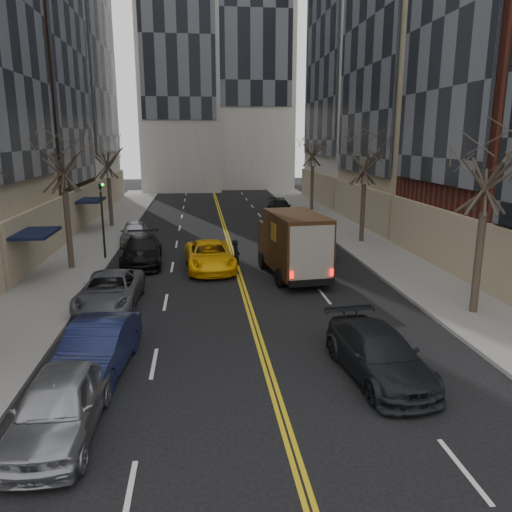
{
  "coord_description": "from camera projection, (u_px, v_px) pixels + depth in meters",
  "views": [
    {
      "loc": [
        -1.97,
        -6.72,
        6.92
      ],
      "look_at": [
        0.3,
        12.91,
        2.2
      ],
      "focal_mm": 35.0,
      "sensor_mm": 36.0,
      "label": 1
    }
  ],
  "objects": [
    {
      "name": "sidewalk_left",
      "position": [
        94.0,
        242.0,
        33.38
      ],
      "size": [
        4.0,
        66.0,
        0.15
      ],
      "primitive_type": "cube",
      "color": "slate",
      "rests_on": "ground"
    },
    {
      "name": "parked_lf_a",
      "position": [
        59.0,
        405.0,
        11.74
      ],
      "size": [
        1.89,
        4.57,
        1.55
      ],
      "primitive_type": "imported",
      "rotation": [
        0.0,
        0.0,
        -0.01
      ],
      "color": "#96989C",
      "rests_on": "ground"
    },
    {
      "name": "observer_sedan",
      "position": [
        379.0,
        354.0,
        14.65
      ],
      "size": [
        2.44,
        5.07,
        1.42
      ],
      "rotation": [
        0.0,
        0.0,
        0.09
      ],
      "color": "black",
      "rests_on": "ground"
    },
    {
      "name": "sidewalk_right",
      "position": [
        355.0,
        236.0,
        35.39
      ],
      "size": [
        4.0,
        66.0,
        0.15
      ],
      "primitive_type": "cube",
      "color": "slate",
      "rests_on": "ground"
    },
    {
      "name": "parked_rt_b",
      "position": [
        297.0,
        225.0,
        36.11
      ],
      "size": [
        2.81,
        5.54,
        1.5
      ],
      "primitive_type": "imported",
      "rotation": [
        0.0,
        0.0,
        -0.06
      ],
      "color": "#ADB1B5",
      "rests_on": "ground"
    },
    {
      "name": "streetwall_right",
      "position": [
        438.0,
        26.0,
        37.75
      ],
      "size": [
        12.26,
        49.0,
        34.0
      ],
      "color": "#4C301E",
      "rests_on": "ground"
    },
    {
      "name": "pedestrian",
      "position": [
        236.0,
        257.0,
        25.8
      ],
      "size": [
        0.56,
        0.73,
        1.78
      ],
      "primitive_type": "imported",
      "rotation": [
        0.0,
        0.0,
        1.34
      ],
      "color": "black",
      "rests_on": "ground"
    },
    {
      "name": "parked_lf_d",
      "position": [
        142.0,
        251.0,
        27.71
      ],
      "size": [
        2.49,
        5.46,
        1.55
      ],
      "primitive_type": "imported",
      "rotation": [
        0.0,
        0.0,
        0.06
      ],
      "color": "black",
      "rests_on": "ground"
    },
    {
      "name": "parked_lf_b",
      "position": [
        97.0,
        348.0,
        14.9
      ],
      "size": [
        2.15,
        4.83,
        1.54
      ],
      "primitive_type": "imported",
      "rotation": [
        0.0,
        0.0,
        -0.11
      ],
      "color": "#101534",
      "rests_on": "ground"
    },
    {
      "name": "taxi",
      "position": [
        210.0,
        256.0,
        26.65
      ],
      "size": [
        2.79,
        5.47,
        1.48
      ],
      "primitive_type": "imported",
      "rotation": [
        0.0,
        0.0,
        0.06
      ],
      "color": "#FFBD0A",
      "rests_on": "ground"
    },
    {
      "name": "traffic_signal",
      "position": [
        102.0,
        212.0,
        28.09
      ],
      "size": [
        0.29,
        0.26,
        4.7
      ],
      "color": "black",
      "rests_on": "sidewalk_left"
    },
    {
      "name": "tree_rt_far",
      "position": [
        313.0,
        139.0,
        46.38
      ],
      "size": [
        3.2,
        3.2,
        9.11
      ],
      "color": "#382D23",
      "rests_on": "sidewalk_right"
    },
    {
      "name": "tree_lf_far",
      "position": [
        107.0,
        149.0,
        37.82
      ],
      "size": [
        3.2,
        3.2,
        8.12
      ],
      "color": "#382D23",
      "rests_on": "sidewalk_left"
    },
    {
      "name": "tree_rt_near",
      "position": [
        490.0,
        150.0,
        18.43
      ],
      "size": [
        3.2,
        3.2,
        8.71
      ],
      "color": "#382D23",
      "rests_on": "sidewalk_right"
    },
    {
      "name": "tree_rt_mid",
      "position": [
        366.0,
        149.0,
        32.02
      ],
      "size": [
        3.2,
        3.2,
        8.32
      ],
      "color": "#382D23",
      "rests_on": "sidewalk_right"
    },
    {
      "name": "parked_lf_c",
      "position": [
        110.0,
        291.0,
        20.73
      ],
      "size": [
        2.48,
        5.13,
        1.41
      ],
      "primitive_type": "imported",
      "rotation": [
        0.0,
        0.0,
        -0.03
      ],
      "color": "#505259",
      "rests_on": "ground"
    },
    {
      "name": "parked_rt_a",
      "position": [
        319.0,
        245.0,
        29.83
      ],
      "size": [
        1.61,
        4.01,
        1.3
      ],
      "primitive_type": "imported",
      "rotation": [
        0.0,
        0.0,
        -0.06
      ],
      "color": "#4E5155",
      "rests_on": "ground"
    },
    {
      "name": "ups_truck",
      "position": [
        293.0,
        245.0,
        24.99
      ],
      "size": [
        2.96,
        6.24,
        3.31
      ],
      "rotation": [
        0.0,
        0.0,
        0.11
      ],
      "color": "black",
      "rests_on": "ground"
    },
    {
      "name": "parked_rt_c",
      "position": [
        280.0,
        207.0,
        45.42
      ],
      "size": [
        1.99,
        4.69,
        1.35
      ],
      "primitive_type": "imported",
      "rotation": [
        0.0,
        0.0,
        0.02
      ],
      "color": "black",
      "rests_on": "ground"
    },
    {
      "name": "parked_lf_e",
      "position": [
        134.0,
        232.0,
        33.35
      ],
      "size": [
        1.94,
        4.32,
        1.44
      ],
      "primitive_type": "imported",
      "rotation": [
        0.0,
        0.0,
        0.06
      ],
      "color": "#A0A3A8",
      "rests_on": "ground"
    },
    {
      "name": "tree_lf_mid",
      "position": [
        61.0,
        144.0,
        25.13
      ],
      "size": [
        3.2,
        3.2,
        8.91
      ],
      "color": "#382D23",
      "rests_on": "sidewalk_left"
    }
  ]
}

